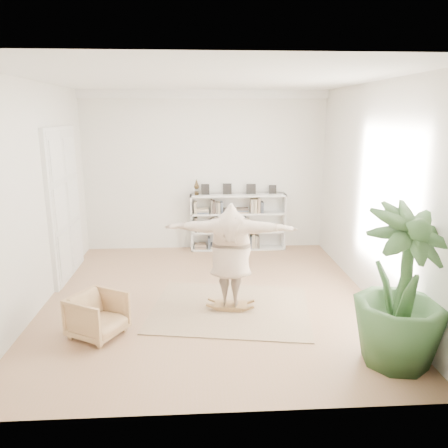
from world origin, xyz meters
name	(u,v)px	position (x,y,z in m)	size (l,w,h in m)	color
floor	(209,298)	(0.00, 0.00, 0.00)	(6.00, 6.00, 0.00)	#9F7852
room_shell	(204,94)	(0.00, 2.94, 3.51)	(6.00, 6.00, 6.00)	silver
doors	(65,205)	(-2.70, 1.30, 1.40)	(0.09, 1.78, 2.92)	white
bookshelf	(238,223)	(0.74, 2.82, 0.64)	(2.20, 0.35, 1.64)	silver
armchair	(98,315)	(-1.61, -1.23, 0.31)	(0.67, 0.69, 0.63)	tan
rug	(231,309)	(0.33, -0.47, 0.01)	(2.50, 2.00, 0.02)	tan
rocker_board	(231,305)	(0.33, -0.47, 0.07)	(0.57, 0.40, 0.11)	brown
person	(231,253)	(0.33, -0.47, 0.96)	(2.04, 0.56, 1.66)	#C1A791
houseplant	(402,288)	(2.30, -2.15, 1.01)	(1.14, 1.14, 2.03)	#32572B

